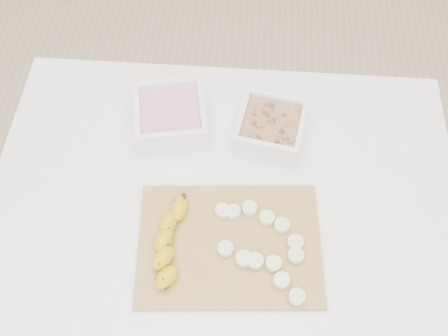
# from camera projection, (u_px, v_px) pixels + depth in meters

# --- Properties ---
(ground) EXTENTS (3.50, 3.50, 0.00)m
(ground) POSITION_uv_depth(u_px,v_px,m) (223.00, 292.00, 1.71)
(ground) COLOR #C6AD89
(ground) RESTS_ON ground
(table) EXTENTS (1.00, 0.70, 0.75)m
(table) POSITION_uv_depth(u_px,v_px,m) (223.00, 213.00, 1.14)
(table) COLOR white
(table) RESTS_ON ground
(bowl_yogurt) EXTENTS (0.18, 0.18, 0.07)m
(bowl_yogurt) POSITION_uv_depth(u_px,v_px,m) (171.00, 116.00, 1.12)
(bowl_yogurt) COLOR white
(bowl_yogurt) RESTS_ON table
(bowl_granola) EXTENTS (0.17, 0.17, 0.07)m
(bowl_granola) POSITION_uv_depth(u_px,v_px,m) (270.00, 127.00, 1.11)
(bowl_granola) COLOR white
(bowl_granola) RESTS_ON table
(cutting_board) EXTENTS (0.38, 0.29, 0.01)m
(cutting_board) POSITION_uv_depth(u_px,v_px,m) (229.00, 245.00, 1.00)
(cutting_board) COLOR #AB8941
(cutting_board) RESTS_ON table
(banana) EXTENTS (0.10, 0.20, 0.03)m
(banana) POSITION_uv_depth(u_px,v_px,m) (169.00, 243.00, 0.97)
(banana) COLOR #CFA10A
(banana) RESTS_ON cutting_board
(banana_slices) EXTENTS (0.18, 0.21, 0.02)m
(banana_slices) POSITION_uv_depth(u_px,v_px,m) (263.00, 244.00, 0.98)
(banana_slices) COLOR beige
(banana_slices) RESTS_ON cutting_board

